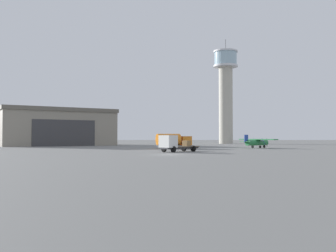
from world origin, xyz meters
name	(u,v)px	position (x,y,z in m)	size (l,w,h in m)	color
ground_plane	(167,155)	(0.00, 0.00, 0.00)	(400.00, 400.00, 0.00)	slate
control_tower	(225,88)	(19.81, 75.30, 18.89)	(8.23, 8.23, 35.70)	#B2AD9E
hangar	(55,127)	(-31.00, 51.35, 4.97)	(35.42, 32.05, 9.91)	gray
airplane_green	(256,142)	(18.73, 27.36, 1.32)	(7.32, 8.63, 2.82)	#287A42
truck_flatbed_white	(174,144)	(1.08, 8.42, 1.29)	(6.70, 6.52, 2.66)	#38383D
truck_fuel_tanker_orange	(173,141)	(1.09, 22.71, 1.66)	(7.23, 4.56, 3.00)	#38383D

